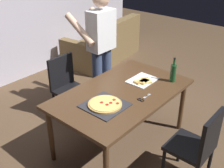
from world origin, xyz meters
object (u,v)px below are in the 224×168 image
at_px(dining_table, 122,97).
at_px(person_serving_pizza, 101,46).
at_px(chair_far_side, 67,84).
at_px(kitchen_scissors, 143,98).
at_px(couch, 105,46).
at_px(chair_near_camera, 198,144).
at_px(wine_bottle, 173,73).
at_px(pepperoni_pizza_on_tray, 105,104).

height_order(dining_table, person_serving_pizza, person_serving_pizza).
height_order(chair_far_side, kitchen_scissors, chair_far_side).
bearing_deg(couch, chair_far_side, -152.35).
distance_m(chair_far_side, couch, 2.16).
height_order(chair_near_camera, kitchen_scissors, chair_near_camera).
xyz_separation_m(couch, wine_bottle, (-1.29, -2.30, 0.57)).
bearing_deg(person_serving_pizza, couch, 40.48).
distance_m(chair_near_camera, couch, 3.54).
bearing_deg(couch, kitchen_scissors, -129.66).
bearing_deg(dining_table, chair_far_side, 90.00).
bearing_deg(person_serving_pizza, kitchen_scissors, -113.28).
distance_m(person_serving_pizza, wine_bottle, 1.10).
xyz_separation_m(chair_near_camera, kitchen_scissors, (0.03, 0.71, 0.24)).
bearing_deg(pepperoni_pizza_on_tray, kitchen_scissors, -30.87).
height_order(couch, kitchen_scissors, couch).
distance_m(dining_table, chair_near_camera, 1.00).
relative_size(dining_table, pepperoni_pizza_on_tray, 3.92).
bearing_deg(chair_far_side, kitchen_scissors, -88.75).
bearing_deg(couch, dining_table, -133.83).
xyz_separation_m(chair_far_side, couch, (1.91, 1.00, -0.21)).
bearing_deg(dining_table, pepperoni_pizza_on_tray, -171.42).
height_order(pepperoni_pizza_on_tray, kitchen_scissors, pepperoni_pizza_on_tray).
xyz_separation_m(couch, person_serving_pizza, (-1.43, -1.22, 0.70)).
relative_size(chair_far_side, couch, 0.50).
xyz_separation_m(couch, kitchen_scissors, (-1.88, -2.27, 0.45)).
height_order(person_serving_pizza, wine_bottle, person_serving_pizza).
height_order(chair_near_camera, chair_far_side, same).
relative_size(person_serving_pizza, kitchen_scissors, 9.03).
bearing_deg(wine_bottle, dining_table, 153.08).
bearing_deg(person_serving_pizza, pepperoni_pizza_on_tray, -135.37).
height_order(chair_near_camera, couch, chair_near_camera).
bearing_deg(wine_bottle, person_serving_pizza, 97.19).
height_order(wine_bottle, kitchen_scissors, wine_bottle).
distance_m(pepperoni_pizza_on_tray, wine_bottle, 1.01).
distance_m(dining_table, person_serving_pizza, 0.96).
height_order(chair_far_side, person_serving_pizza, person_serving_pizza).
bearing_deg(wine_bottle, chair_far_side, 115.31).
bearing_deg(chair_far_side, person_serving_pizza, -24.70).
relative_size(chair_far_side, wine_bottle, 2.85).
bearing_deg(chair_near_camera, wine_bottle, 47.69).
distance_m(couch, kitchen_scissors, 2.98).
bearing_deg(chair_near_camera, couch, 57.33).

